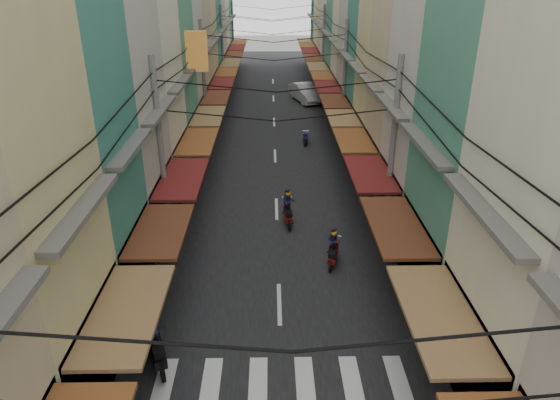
{
  "coord_description": "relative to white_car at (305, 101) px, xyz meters",
  "views": [
    {
      "loc": [
        -0.26,
        -17.02,
        11.2
      ],
      "look_at": [
        0.12,
        3.24,
        1.8
      ],
      "focal_mm": 32.0,
      "sensor_mm": 36.0,
      "label": 1
    }
  ],
  "objects": [
    {
      "name": "ground",
      "position": [
        -2.97,
        -28.91,
        0.0
      ],
      "size": [
        160.0,
        160.0,
        0.0
      ],
      "primitive_type": "plane",
      "color": "slate",
      "rests_on": "ground"
    },
    {
      "name": "road",
      "position": [
        -2.97,
        -8.91,
        0.01
      ],
      "size": [
        10.0,
        80.0,
        0.02
      ],
      "primitive_type": "cube",
      "color": "black",
      "rests_on": "ground"
    },
    {
      "name": "sidewalk_left",
      "position": [
        -9.47,
        -8.91,
        0.03
      ],
      "size": [
        3.0,
        80.0,
        0.06
      ],
      "primitive_type": "cube",
      "color": "gray",
      "rests_on": "ground"
    },
    {
      "name": "sidewalk_right",
      "position": [
        3.53,
        -8.91,
        0.03
      ],
      "size": [
        3.0,
        80.0,
        0.06
      ],
      "primitive_type": "cube",
      "color": "gray",
      "rests_on": "ground"
    },
    {
      "name": "crosswalk",
      "position": [
        -2.97,
        -34.91,
        0.03
      ],
      "size": [
        7.55,
        2.4,
        0.01
      ],
      "color": "silver",
      "rests_on": "ground"
    },
    {
      "name": "building_row_right",
      "position": [
        4.94,
        -12.47,
        9.41
      ],
      "size": [
        7.8,
        68.98,
        22.59
      ],
      "color": "#387C6E",
      "rests_on": "ground"
    },
    {
      "name": "utility_poles",
      "position": [
        -2.97,
        -13.9,
        6.59
      ],
      "size": [
        10.2,
        66.13,
        8.2
      ],
      "color": "gray",
      "rests_on": "ground"
    },
    {
      "name": "white_car",
      "position": [
        0.0,
        0.0,
        0.0
      ],
      "size": [
        6.16,
        3.85,
        2.03
      ],
      "primitive_type": "imported",
      "rotation": [
        0.0,
        0.0,
        0.3
      ],
      "color": "silver",
      "rests_on": "ground"
    },
    {
      "name": "bicycle",
      "position": [
        3.81,
        -26.56,
        0.0
      ],
      "size": [
        1.93,
        1.28,
        1.24
      ],
      "primitive_type": "imported",
      "rotation": [
        0.0,
        0.0,
        1.2
      ],
      "color": "black",
      "rests_on": "ground"
    },
    {
      "name": "moving_scooters",
      "position": [
        -3.47,
        -27.22,
        0.55
      ],
      "size": [
        6.61,
        23.52,
        1.97
      ],
      "color": "black",
      "rests_on": "ground"
    },
    {
      "name": "parked_scooters",
      "position": [
        1.0,
        -33.33,
        0.46
      ],
      "size": [
        12.91,
        13.74,
        0.96
      ],
      "color": "black",
      "rests_on": "ground"
    },
    {
      "name": "pedestrians",
      "position": [
        -7.35,
        -25.54,
        0.98
      ],
      "size": [
        12.75,
        22.75,
        2.05
      ],
      "color": "#28212C",
      "rests_on": "ground"
    },
    {
      "name": "market_umbrella",
      "position": [
        3.59,
        -32.48,
        2.18
      ],
      "size": [
        2.34,
        2.34,
        2.47
      ],
      "color": "#B2B2B7",
      "rests_on": "ground"
    },
    {
      "name": "traffic_sign",
      "position": [
        2.05,
        -34.73,
        2.08
      ],
      "size": [
        0.1,
        0.63,
        2.86
      ],
      "color": "gray",
      "rests_on": "ground"
    }
  ]
}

